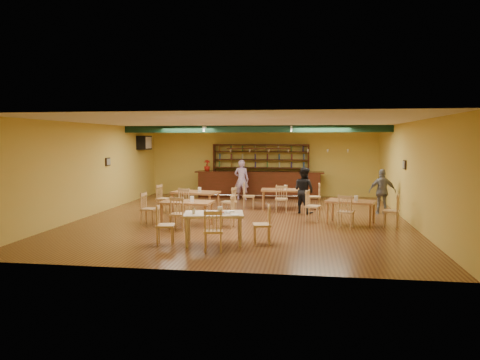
% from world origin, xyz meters
% --- Properties ---
extents(floor, '(12.00, 12.00, 0.00)m').
position_xyz_m(floor, '(0.00, 0.00, 0.00)').
color(floor, '#552F18').
rests_on(floor, ground).
extents(ceiling_beam, '(10.00, 0.30, 0.25)m').
position_xyz_m(ceiling_beam, '(0.00, 2.80, 2.87)').
color(ceiling_beam, black).
rests_on(ceiling_beam, ceiling).
extents(track_rail_left, '(0.05, 2.50, 0.05)m').
position_xyz_m(track_rail_left, '(-1.80, 3.40, 2.94)').
color(track_rail_left, silver).
rests_on(track_rail_left, ceiling).
extents(track_rail_right, '(0.05, 2.50, 0.05)m').
position_xyz_m(track_rail_right, '(1.40, 3.40, 2.94)').
color(track_rail_right, silver).
rests_on(track_rail_right, ceiling).
extents(ac_unit, '(0.34, 0.70, 0.48)m').
position_xyz_m(ac_unit, '(-4.80, 4.20, 2.35)').
color(ac_unit, silver).
rests_on(ac_unit, wall_left).
extents(picture_left, '(0.04, 0.34, 0.28)m').
position_xyz_m(picture_left, '(-4.97, 1.00, 1.70)').
color(picture_left, black).
rests_on(picture_left, wall_left).
extents(picture_right, '(0.04, 0.34, 0.28)m').
position_xyz_m(picture_right, '(4.97, 0.50, 1.70)').
color(picture_right, black).
rests_on(picture_right, wall_right).
extents(bar_counter, '(5.45, 0.85, 1.13)m').
position_xyz_m(bar_counter, '(-0.05, 5.15, 0.56)').
color(bar_counter, black).
rests_on(bar_counter, ground).
extents(back_bar_hutch, '(4.22, 0.40, 2.28)m').
position_xyz_m(back_bar_hutch, '(-0.05, 5.78, 1.14)').
color(back_bar_hutch, black).
rests_on(back_bar_hutch, ground).
extents(poinsettia, '(0.34, 0.34, 0.47)m').
position_xyz_m(poinsettia, '(-2.32, 5.15, 1.37)').
color(poinsettia, '#AB1C0F').
rests_on(poinsettia, bar_counter).
extents(dining_table_a, '(1.64, 1.16, 0.75)m').
position_xyz_m(dining_table_a, '(-1.70, 0.56, 0.37)').
color(dining_table_a, '#A86F3B').
rests_on(dining_table_a, ground).
extents(dining_table_b, '(1.48, 0.94, 0.72)m').
position_xyz_m(dining_table_b, '(1.08, 2.01, 0.36)').
color(dining_table_b, '#A86F3B').
rests_on(dining_table_b, ground).
extents(dining_table_c, '(1.49, 0.96, 0.72)m').
position_xyz_m(dining_table_c, '(-1.40, -1.63, 0.36)').
color(dining_table_c, '#A86F3B').
rests_on(dining_table_c, ground).
extents(dining_table_d, '(1.56, 1.18, 0.69)m').
position_xyz_m(dining_table_d, '(3.27, -0.58, 0.35)').
color(dining_table_d, '#A86F3B').
rests_on(dining_table_d, ground).
extents(near_table, '(1.53, 1.13, 0.74)m').
position_xyz_m(near_table, '(-0.18, -3.75, 0.37)').
color(near_table, '#D4B78E').
rests_on(near_table, ground).
extents(pizza_tray, '(0.42, 0.42, 0.01)m').
position_xyz_m(pizza_tray, '(-0.08, -3.75, 0.75)').
color(pizza_tray, silver).
rests_on(pizza_tray, near_table).
extents(parmesan_shaker, '(0.09, 0.09, 0.11)m').
position_xyz_m(parmesan_shaker, '(-0.62, -3.90, 0.80)').
color(parmesan_shaker, '#EAE5C6').
rests_on(parmesan_shaker, near_table).
extents(napkin_stack, '(0.25, 0.24, 0.03)m').
position_xyz_m(napkin_stack, '(0.17, -3.56, 0.76)').
color(napkin_stack, white).
rests_on(napkin_stack, near_table).
extents(pizza_server, '(0.32, 0.24, 0.00)m').
position_xyz_m(pizza_server, '(0.07, -3.70, 0.76)').
color(pizza_server, silver).
rests_on(pizza_server, pizza_tray).
extents(side_plate, '(0.26, 0.26, 0.01)m').
position_xyz_m(side_plate, '(0.37, -3.95, 0.75)').
color(side_plate, white).
rests_on(side_plate, near_table).
extents(patron_bar, '(0.62, 0.42, 1.66)m').
position_xyz_m(patron_bar, '(-0.69, 4.33, 0.83)').
color(patron_bar, purple).
rests_on(patron_bar, ground).
extents(patron_right_a, '(0.96, 0.93, 1.55)m').
position_xyz_m(patron_right_a, '(1.88, 1.21, 0.78)').
color(patron_right_a, black).
rests_on(patron_right_a, ground).
extents(patron_right_b, '(0.89, 0.39, 1.50)m').
position_xyz_m(patron_right_b, '(4.47, 1.42, 0.75)').
color(patron_right_b, slate).
rests_on(patron_right_b, ground).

